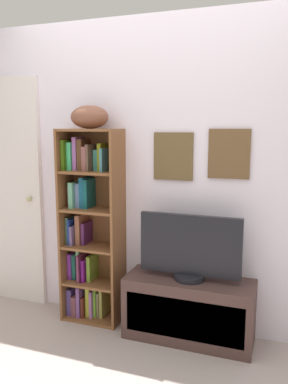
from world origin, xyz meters
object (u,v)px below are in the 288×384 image
(football, at_px, (90,117))
(door, at_px, (3,192))
(bookshelf, at_px, (89,229))
(tv_stand, at_px, (189,309))
(television, at_px, (190,248))

(football, height_order, door, door)
(bookshelf, distance_m, tv_stand, 0.99)
(bookshelf, relative_size, door, 0.78)
(tv_stand, relative_size, television, 1.27)
(bookshelf, xyz_separation_m, tv_stand, (0.84, -0.07, -0.51))
(tv_stand, xyz_separation_m, door, (-1.73, 0.15, 0.75))
(bookshelf, xyz_separation_m, door, (-0.89, 0.08, 0.23))
(football, height_order, television, football)
(door, bearing_deg, television, -4.98)
(television, xyz_separation_m, door, (-1.73, 0.15, 0.28))
(tv_stand, bearing_deg, football, 176.85)
(football, height_order, tv_stand, football)
(television, height_order, door, door)
(television, bearing_deg, football, 176.93)
(bookshelf, height_order, tv_stand, bookshelf)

